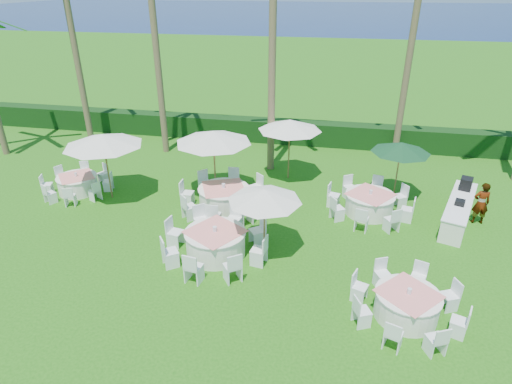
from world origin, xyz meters
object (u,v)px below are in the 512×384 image
(banquet_table_d, at_px, (78,184))
(banquet_table_c, at_px, (407,304))
(banquet_table_f, at_px, (369,203))
(banquet_table_e, at_px, (224,197))
(banquet_table_b, at_px, (216,242))
(umbrella_a, at_px, (103,140))
(buffet_table, at_px, (459,210))
(umbrella_c, at_px, (213,137))
(staff_person, at_px, (481,203))
(umbrella_b, at_px, (265,195))
(umbrella_green, at_px, (401,147))
(umbrella_d, at_px, (290,125))

(banquet_table_d, bearing_deg, banquet_table_c, -21.81)
(banquet_table_f, bearing_deg, banquet_table_e, -173.12)
(banquet_table_c, bearing_deg, banquet_table_d, 158.19)
(banquet_table_b, xyz_separation_m, banquet_table_c, (5.73, -1.79, -0.06))
(banquet_table_c, height_order, banquet_table_f, banquet_table_f)
(banquet_table_b, distance_m, umbrella_a, 6.47)
(umbrella_a, height_order, buffet_table, umbrella_a)
(banquet_table_e, xyz_separation_m, banquet_table_f, (5.53, 0.67, -0.03))
(umbrella_c, bearing_deg, umbrella_a, -165.63)
(banquet_table_c, bearing_deg, banquet_table_f, 97.69)
(staff_person, bearing_deg, banquet_table_b, 18.18)
(banquet_table_b, xyz_separation_m, staff_person, (8.86, 3.81, 0.35))
(umbrella_a, xyz_separation_m, umbrella_b, (6.84, -2.67, -0.39))
(banquet_table_b, height_order, umbrella_a, umbrella_a)
(umbrella_a, xyz_separation_m, umbrella_c, (4.13, 1.06, 0.05))
(banquet_table_c, distance_m, umbrella_c, 9.36)
(banquet_table_e, height_order, umbrella_green, umbrella_green)
(umbrella_d, bearing_deg, umbrella_c, -140.14)
(banquet_table_f, height_order, umbrella_d, umbrella_d)
(banquet_table_b, height_order, umbrella_c, umbrella_c)
(umbrella_d, distance_m, umbrella_green, 4.64)
(umbrella_c, relative_size, buffet_table, 0.80)
(umbrella_c, distance_m, staff_person, 10.21)
(banquet_table_d, bearing_deg, banquet_table_f, 2.39)
(banquet_table_c, distance_m, umbrella_a, 12.25)
(banquet_table_e, relative_size, banquet_table_f, 1.07)
(banquet_table_f, distance_m, buffet_table, 3.19)
(banquet_table_f, distance_m, umbrella_b, 5.11)
(umbrella_a, distance_m, umbrella_c, 4.26)
(banquet_table_e, bearing_deg, umbrella_a, -179.65)
(staff_person, bearing_deg, umbrella_a, -2.14)
(umbrella_c, bearing_deg, banquet_table_c, -40.59)
(banquet_table_f, relative_size, umbrella_green, 1.34)
(banquet_table_c, bearing_deg, umbrella_b, 152.42)
(banquet_table_c, bearing_deg, banquet_table_e, 142.05)
(umbrella_d, bearing_deg, umbrella_a, -154.06)
(banquet_table_f, bearing_deg, umbrella_d, 142.54)
(banquet_table_c, distance_m, buffet_table, 6.09)
(umbrella_b, distance_m, umbrella_green, 6.66)
(umbrella_a, distance_m, umbrella_d, 7.62)
(banquet_table_c, distance_m, umbrella_d, 9.45)
(umbrella_a, bearing_deg, banquet_table_e, 0.35)
(umbrella_d, height_order, umbrella_green, umbrella_d)
(umbrella_green, height_order, staff_person, umbrella_green)
(banquet_table_e, distance_m, staff_person, 9.45)
(umbrella_a, bearing_deg, buffet_table, 3.03)
(banquet_table_f, relative_size, umbrella_b, 1.37)
(umbrella_c, height_order, umbrella_green, umbrella_c)
(umbrella_b, height_order, umbrella_d, umbrella_d)
(umbrella_green, bearing_deg, banquet_table_e, -161.58)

